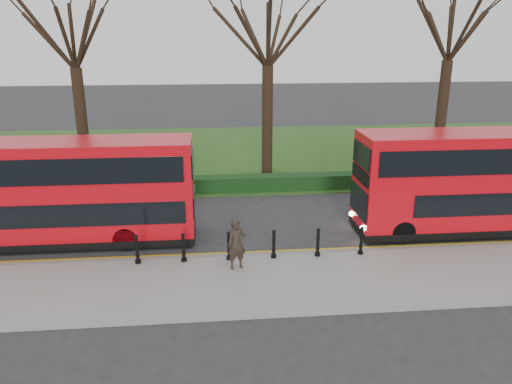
{
  "coord_description": "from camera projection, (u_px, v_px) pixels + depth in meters",
  "views": [
    {
      "loc": [
        -1.23,
        -17.26,
        7.81
      ],
      "look_at": [
        0.47,
        0.5,
        2.0
      ],
      "focal_mm": 35.0,
      "sensor_mm": 36.0,
      "label": 1
    }
  ],
  "objects": [
    {
      "name": "bus_rear",
      "position": [
        485.0,
        182.0,
        19.81
      ],
      "size": [
        10.21,
        2.35,
        4.06
      ],
      "color": "red",
      "rests_on": "ground"
    },
    {
      "name": "hedge",
      "position": [
        235.0,
        184.0,
        25.18
      ],
      "size": [
        60.0,
        0.9,
        0.8
      ],
      "primitive_type": "cube",
      "color": "black",
      "rests_on": "ground"
    },
    {
      "name": "tree_left",
      "position": [
        72.0,
        29.0,
        25.18
      ],
      "size": [
        6.92,
        6.92,
        10.81
      ],
      "color": "black",
      "rests_on": "ground"
    },
    {
      "name": "grass_verge",
      "position": [
        228.0,
        153.0,
        33.06
      ],
      "size": [
        60.0,
        18.0,
        0.06
      ],
      "primitive_type": "cube",
      "color": "#2A4C19",
      "rests_on": "ground"
    },
    {
      "name": "pedestrian",
      "position": [
        237.0,
        244.0,
        16.59
      ],
      "size": [
        0.71,
        0.55,
        1.73
      ],
      "primitive_type": "imported",
      "rotation": [
        0.0,
        0.0,
        0.24
      ],
      "color": "#2C231B",
      "rests_on": "pavement"
    },
    {
      "name": "pavement",
      "position": [
        252.0,
        283.0,
        16.01
      ],
      "size": [
        60.0,
        4.0,
        0.15
      ],
      "primitive_type": "cube",
      "color": "gray",
      "rests_on": "ground"
    },
    {
      "name": "ground",
      "position": [
        245.0,
        247.0,
        18.87
      ],
      "size": [
        120.0,
        120.0,
        0.0
      ],
      "primitive_type": "plane",
      "color": "#28282B",
      "rests_on": "ground"
    },
    {
      "name": "tree_mid",
      "position": [
        268.0,
        28.0,
        26.06
      ],
      "size": [
        6.98,
        6.98,
        10.91
      ],
      "color": "black",
      "rests_on": "ground"
    },
    {
      "name": "kerb",
      "position": [
        247.0,
        256.0,
        17.9
      ],
      "size": [
        60.0,
        0.25,
        0.16
      ],
      "primitive_type": "cube",
      "color": "slate",
      "rests_on": "ground"
    },
    {
      "name": "yellow_line_inner",
      "position": [
        246.0,
        252.0,
        18.39
      ],
      "size": [
        60.0,
        0.1,
        0.01
      ],
      "primitive_type": "cube",
      "color": "yellow",
      "rests_on": "ground"
    },
    {
      "name": "bus_lead",
      "position": [
        60.0,
        193.0,
        18.65
      ],
      "size": [
        9.97,
        2.29,
        3.96
      ],
      "color": "red",
      "rests_on": "ground"
    },
    {
      "name": "tree_right",
      "position": [
        452.0,
        22.0,
        26.87
      ],
      "size": [
        7.24,
        7.24,
        11.31
      ],
      "color": "black",
      "rests_on": "ground"
    },
    {
      "name": "yellow_line_outer",
      "position": [
        246.0,
        254.0,
        18.2
      ],
      "size": [
        60.0,
        0.1,
        0.01
      ],
      "primitive_type": "cube",
      "color": "yellow",
      "rests_on": "ground"
    },
    {
      "name": "bollard_row",
      "position": [
        251.0,
        245.0,
        17.4
      ],
      "size": [
        8.01,
        0.15,
        1.0
      ],
      "color": "black",
      "rests_on": "pavement"
    }
  ]
}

